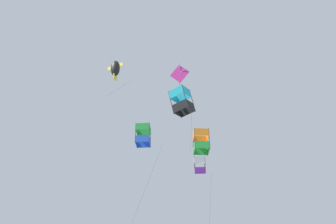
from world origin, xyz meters
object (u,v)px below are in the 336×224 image
(kite_box_highest, at_px, (182,101))
(kite_box_near_left, at_px, (143,135))
(kite_box_upper_right, at_px, (200,166))
(kite_diamond_low_drifter, at_px, (180,74))
(kite_box_far_centre, at_px, (201,142))
(kite_fish_mid_left, at_px, (115,68))

(kite_box_highest, relative_size, kite_box_near_left, 0.66)
(kite_box_highest, height_order, kite_box_near_left, kite_box_highest)
(kite_box_upper_right, relative_size, kite_box_near_left, 0.82)
(kite_diamond_low_drifter, relative_size, kite_box_far_centre, 2.21)
(kite_fish_mid_left, distance_m, kite_box_upper_right, 15.24)
(kite_box_highest, distance_m, kite_box_upper_right, 5.55)
(kite_box_highest, distance_m, kite_fish_mid_left, 11.50)
(kite_diamond_low_drifter, xyz_separation_m, kite_box_far_centre, (-3.29, -3.56, -4.66))
(kite_diamond_low_drifter, height_order, kite_box_highest, kite_diamond_low_drifter)
(kite_diamond_low_drifter, xyz_separation_m, kite_box_near_left, (2.31, -3.68, -5.25))
(kite_box_highest, xyz_separation_m, kite_fish_mid_left, (5.60, -5.23, 8.57))
(kite_box_far_centre, bearing_deg, kite_fish_mid_left, -171.00)
(kite_box_upper_right, height_order, kite_box_near_left, kite_box_near_left)
(kite_box_far_centre, bearing_deg, kite_box_upper_right, -109.23)
(kite_box_upper_right, bearing_deg, kite_box_far_centre, 76.08)
(kite_fish_mid_left, bearing_deg, kite_box_upper_right, 23.33)
(kite_box_far_centre, height_order, kite_box_upper_right, kite_box_far_centre)
(kite_box_far_centre, relative_size, kite_fish_mid_left, 0.32)
(kite_box_highest, xyz_separation_m, kite_box_near_left, (2.16, -4.33, -0.84))
(kite_diamond_low_drifter, bearing_deg, kite_box_near_left, 137.26)
(kite_diamond_low_drifter, relative_size, kite_box_highest, 0.79)
(kite_box_upper_right, bearing_deg, kite_diamond_low_drifter, -116.53)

